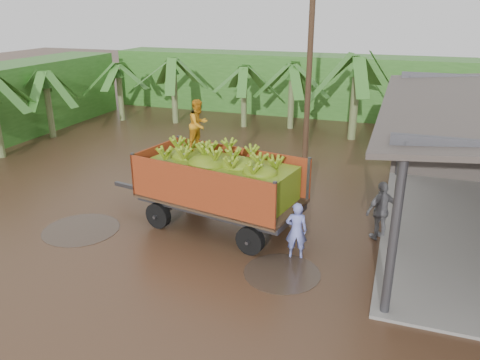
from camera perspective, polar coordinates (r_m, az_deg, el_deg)
name	(u,v)px	position (r m, az deg, el deg)	size (l,w,h in m)	color
ground	(222,214)	(15.36, -2.16, -4.22)	(100.00, 100.00, 0.00)	black
hedge_north	(285,83)	(30.19, 5.45, 11.66)	(22.00, 3.00, 3.60)	#2D661E
banana_trailer	(220,182)	(14.01, -2.49, -0.22)	(6.88, 3.24, 3.79)	#CC461D
man_blue	(296,230)	(12.62, 6.88, -6.13)	(0.58, 0.38, 1.60)	#7884DC
man_grey	(381,211)	(14.09, 16.84, -3.58)	(1.04, 0.43, 1.77)	slate
utility_pole	(310,57)	(19.96, 8.51, 14.60)	(1.20, 0.24, 8.75)	#47301E
banana_plants	(158,109)	(22.49, -9.92, 8.52)	(24.72, 21.32, 4.33)	#2D661E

